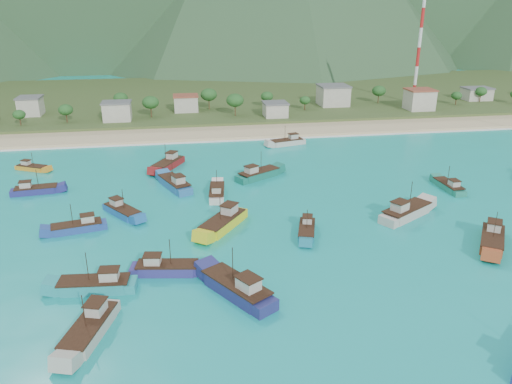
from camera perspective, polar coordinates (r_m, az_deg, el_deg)
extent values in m
plane|color=#0E8D9A|center=(85.92, -0.41, -6.28)|extent=(600.00, 600.00, 0.00)
cube|color=beige|center=(159.81, -4.86, 6.69)|extent=(400.00, 18.00, 1.20)
cube|color=#385123|center=(219.31, -6.22, 10.58)|extent=(400.00, 110.00, 2.40)
cube|color=white|center=(150.65, -4.56, 5.81)|extent=(400.00, 2.50, 0.08)
cube|color=beige|center=(194.30, -24.35, 8.88)|extent=(7.42, 8.11, 6.01)
cube|color=beige|center=(175.52, -15.58, 8.83)|extent=(9.01, 6.99, 5.89)
cube|color=beige|center=(185.63, -8.01, 9.95)|extent=(8.43, 7.03, 5.44)
cube|color=beige|center=(175.69, 2.22, 9.35)|extent=(7.73, 7.79, 4.48)
cube|color=beige|center=(197.22, 8.80, 10.82)|extent=(10.66, 10.28, 7.18)
cube|color=beige|center=(196.26, 18.17, 9.96)|extent=(9.28, 8.26, 7.06)
cube|color=beige|center=(224.76, 23.90, 10.18)|extent=(10.46, 7.48, 4.48)
cylinder|color=red|center=(208.46, 17.59, 10.63)|extent=(1.20, 1.20, 7.07)
cylinder|color=white|center=(207.41, 17.80, 12.54)|extent=(1.20, 1.20, 7.07)
cylinder|color=red|center=(206.60, 18.03, 14.47)|extent=(1.20, 1.20, 7.07)
cylinder|color=white|center=(206.03, 18.26, 16.42)|extent=(1.20, 1.20, 7.07)
cylinder|color=red|center=(205.70, 18.49, 18.37)|extent=(1.20, 1.20, 7.07)
cube|color=navy|center=(119.06, -23.79, 0.10)|extent=(10.08, 3.94, 1.79)
cube|color=beige|center=(118.88, -24.86, 0.73)|extent=(2.41, 2.03, 1.45)
cylinder|color=#382114|center=(118.05, -23.73, 1.44)|extent=(0.12, 0.12, 4.02)
cube|color=#B0ADA1|center=(68.20, -18.49, -14.89)|extent=(6.64, 11.94, 2.08)
cube|color=beige|center=(68.86, -17.83, -12.52)|extent=(2.78, 3.11, 1.69)
cylinder|color=#382114|center=(65.86, -19.09, -12.81)|extent=(0.12, 0.12, 4.69)
cube|color=orange|center=(135.88, -24.19, 2.44)|extent=(8.49, 5.98, 1.51)
cube|color=beige|center=(136.61, -24.80, 3.04)|extent=(2.37, 2.21, 1.23)
cylinder|color=#382114|center=(134.88, -24.19, 3.41)|extent=(0.12, 0.12, 3.39)
cube|color=#1D7C65|center=(119.25, 21.11, 0.51)|extent=(3.20, 9.70, 1.75)
cube|color=beige|center=(117.20, 21.70, 0.90)|extent=(1.84, 2.25, 1.42)
cylinder|color=#382114|center=(118.78, 21.15, 1.88)|extent=(0.12, 0.12, 3.93)
cube|color=teal|center=(77.24, -17.98, -10.27)|extent=(11.52, 4.28, 2.05)
cube|color=beige|center=(75.80, -16.42, -9.09)|extent=(2.73, 2.28, 1.67)
cylinder|color=#382114|center=(75.78, -18.73, -8.11)|extent=(0.12, 0.12, 4.61)
cube|color=maroon|center=(127.43, -10.07, 3.00)|extent=(8.66, 11.81, 2.11)
cube|color=beige|center=(128.83, -9.60, 4.12)|extent=(3.15, 3.34, 1.72)
cylinder|color=#382114|center=(125.89, -10.31, 4.40)|extent=(0.12, 0.12, 4.75)
cube|color=#2865A5|center=(113.58, -9.31, 0.81)|extent=(7.88, 12.32, 2.16)
cube|color=beige|center=(110.81, -8.87, 1.40)|extent=(3.06, 3.34, 1.76)
cylinder|color=#382114|center=(113.02, -9.55, 2.58)|extent=(0.12, 0.12, 4.87)
cube|color=#AA4522|center=(95.22, 25.36, -5.16)|extent=(9.53, 11.56, 2.13)
cube|color=beige|center=(96.65, 25.58, -3.56)|extent=(3.28, 3.40, 1.73)
cylinder|color=#382114|center=(93.25, 25.67, -3.42)|extent=(0.12, 0.12, 4.78)
cube|color=beige|center=(146.28, 3.52, 5.60)|extent=(10.95, 5.67, 1.91)
cube|color=beige|center=(146.81, 4.29, 6.34)|extent=(2.80, 2.47, 1.55)
cylinder|color=#382114|center=(145.22, 3.34, 6.76)|extent=(0.12, 0.12, 4.30)
cube|color=navy|center=(79.07, -10.09, -8.77)|extent=(10.91, 4.72, 1.92)
cube|color=beige|center=(78.62, -11.73, -7.63)|extent=(2.67, 2.28, 1.56)
cylinder|color=#382114|center=(77.48, -9.79, -6.78)|extent=(0.12, 0.12, 4.32)
cube|color=#B8B2A7|center=(101.41, 16.84, -2.33)|extent=(12.88, 9.92, 2.33)
cube|color=beige|center=(98.54, 16.13, -1.61)|extent=(3.70, 3.52, 1.89)
cylinder|color=#382114|center=(100.61, 17.29, -0.24)|extent=(0.12, 0.12, 5.23)
cube|color=teal|center=(90.66, 5.81, -4.55)|extent=(5.27, 9.57, 1.67)
cube|color=beige|center=(91.73, 5.89, -3.20)|extent=(2.22, 2.49, 1.36)
cylinder|color=#382114|center=(89.05, 5.86, -3.12)|extent=(0.12, 0.12, 3.75)
cube|color=#244394|center=(96.96, -19.78, -3.96)|extent=(10.31, 4.95, 1.80)
cube|color=beige|center=(96.34, -18.70, -2.92)|extent=(2.59, 2.25, 1.46)
cylinder|color=#382114|center=(95.83, -20.33, -2.41)|extent=(0.12, 0.12, 4.06)
cube|color=yellow|center=(92.53, -3.83, -3.72)|extent=(10.35, 12.34, 2.28)
cube|color=beige|center=(93.72, -3.08, -1.99)|extent=(3.53, 3.66, 1.85)
cylinder|color=#382114|center=(90.48, -4.12, -1.76)|extent=(0.12, 0.12, 5.13)
cube|color=#136A59|center=(118.36, 0.34, 1.92)|extent=(11.62, 8.91, 2.10)
cube|color=beige|center=(116.29, -0.53, 2.56)|extent=(3.34, 3.17, 1.70)
cylinder|color=#382114|center=(117.69, 0.59, 3.56)|extent=(0.12, 0.12, 4.72)
cube|color=#1E5EAA|center=(101.31, -14.97, -2.30)|extent=(8.33, 9.94, 1.84)
cube|color=beige|center=(102.36, -15.66, -1.11)|extent=(2.84, 2.94, 1.49)
cylinder|color=#382114|center=(99.73, -14.96, -0.82)|extent=(0.12, 0.12, 4.13)
cube|color=navy|center=(72.74, -2.26, -11.08)|extent=(10.22, 12.99, 2.36)
cube|color=beige|center=(69.89, -0.86, -10.47)|extent=(3.59, 3.76, 1.92)
cylinder|color=#382114|center=(71.27, -2.68, -8.24)|extent=(0.12, 0.12, 5.30)
cube|color=silver|center=(107.88, -4.48, -0.16)|extent=(4.22, 10.53, 1.86)
cube|color=beige|center=(105.32, -4.54, 0.29)|extent=(2.14, 2.53, 1.51)
cylinder|color=#382114|center=(107.37, -4.52, 1.46)|extent=(0.12, 0.12, 4.19)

